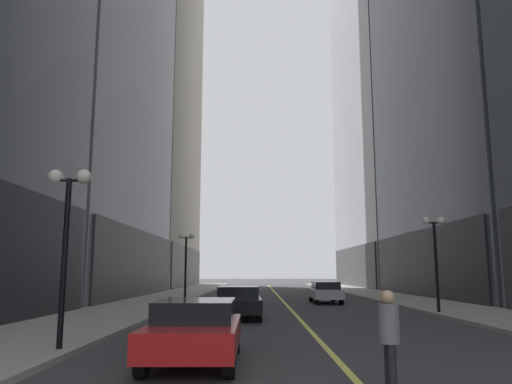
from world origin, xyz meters
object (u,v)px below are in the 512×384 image
car_black (236,301)px  street_lamp_right_mid (433,242)px  car_red (193,329)px  street_lamp_left_near (65,216)px  car_silver (323,291)px  pedestrian_in_grey_suit (387,333)px  street_lamp_left_far (184,251)px

car_black → street_lamp_right_mid: size_ratio=1.09×
car_red → street_lamp_left_near: (-3.30, 1.05, 2.54)m
car_black → car_silver: (5.07, 9.90, -0.00)m
car_red → street_lamp_right_mid: 15.31m
street_lamp_left_near → pedestrian_in_grey_suit: bearing=-29.0°
pedestrian_in_grey_suit → street_lamp_left_far: size_ratio=0.37×
pedestrian_in_grey_suit → car_red: bearing=142.0°
pedestrian_in_grey_suit → street_lamp_right_mid: bearing=67.2°
car_black → pedestrian_in_grey_suit: 13.44m
car_silver → street_lamp_right_mid: bearing=-65.7°
car_red → pedestrian_in_grey_suit: (3.45, -2.69, 0.23)m
car_red → car_black: size_ratio=0.84×
car_red → street_lamp_left_near: 4.30m
car_black → street_lamp_right_mid: (8.95, 1.30, 2.53)m
car_red → pedestrian_in_grey_suit: size_ratio=2.50×
car_silver → street_lamp_left_near: street_lamp_left_near is taller
car_red → car_black: 10.45m
pedestrian_in_grey_suit → car_silver: bearing=84.6°
street_lamp_right_mid → pedestrian_in_grey_suit: bearing=-112.8°
street_lamp_right_mid → car_silver: bearing=114.3°
street_lamp_left_near → car_red: bearing=-17.6°
car_silver → street_lamp_left_near: 21.39m
car_black → pedestrian_in_grey_suit: (2.90, -13.12, 0.23)m
street_lamp_left_near → street_lamp_right_mid: 16.67m
car_black → street_lamp_left_far: size_ratio=1.09×
car_silver → pedestrian_in_grey_suit: (-2.17, -23.02, 0.23)m
pedestrian_in_grey_suit → street_lamp_left_near: bearing=151.0°
pedestrian_in_grey_suit → street_lamp_left_near: size_ratio=0.37×
street_lamp_left_near → street_lamp_right_mid: size_ratio=1.00×
car_black → street_lamp_right_mid: bearing=8.2°
car_red → car_black: bearing=87.0°
pedestrian_in_grey_suit → street_lamp_left_far: bearing=105.5°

